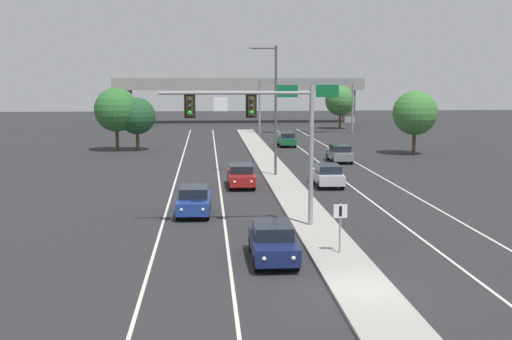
{
  "coord_description": "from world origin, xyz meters",
  "views": [
    {
      "loc": [
        -5.61,
        -22.33,
        7.71
      ],
      "look_at": [
        -3.2,
        9.25,
        3.2
      ],
      "focal_mm": 45.6,
      "sensor_mm": 36.0,
      "label": 1
    }
  ],
  "objects": [
    {
      "name": "car_receding_grey",
      "position": [
        6.59,
        36.31,
        0.82
      ],
      "size": [
        1.84,
        4.48,
        1.58
      ],
      "color": "slate",
      "rests_on": "ground"
    },
    {
      "name": "edge_stripe_right",
      "position": [
        8.0,
        25.0,
        0.0
      ],
      "size": [
        0.14,
        100.0,
        0.01
      ],
      "primitive_type": "cube",
      "color": "silver",
      "rests_on": "ground"
    },
    {
      "name": "overhead_signal_mast",
      "position": [
        -2.8,
        10.27,
        5.35
      ],
      "size": [
        7.79,
        0.44,
        7.2
      ],
      "color": "gray",
      "rests_on": "median_island"
    },
    {
      "name": "median_sign_post",
      "position": [
        0.12,
        4.83,
        1.59
      ],
      "size": [
        0.6,
        0.1,
        2.2
      ],
      "color": "gray",
      "rests_on": "median_island"
    },
    {
      "name": "lane_stripe_oncoming_center",
      "position": [
        -4.7,
        25.0,
        0.0
      ],
      "size": [
        0.14,
        100.0,
        0.01
      ],
      "primitive_type": "cube",
      "color": "silver",
      "rests_on": "ground"
    },
    {
      "name": "lane_stripe_receding_center",
      "position": [
        4.7,
        25.0,
        0.0
      ],
      "size": [
        0.14,
        100.0,
        0.01
      ],
      "primitive_type": "cube",
      "color": "silver",
      "rests_on": "ground"
    },
    {
      "name": "tree_far_right_a",
      "position": [
        15.25,
        41.51,
        4.2
      ],
      "size": [
        4.45,
        4.45,
        6.43
      ],
      "color": "#4C3823",
      "rests_on": "ground"
    },
    {
      "name": "car_oncoming_blue",
      "position": [
        -6.37,
        14.1,
        0.82
      ],
      "size": [
        1.92,
        4.51,
        1.58
      ],
      "color": "navy",
      "rests_on": "ground"
    },
    {
      "name": "overpass_bridge",
      "position": [
        0.0,
        89.87,
        5.78
      ],
      "size": [
        42.4,
        6.4,
        7.65
      ],
      "color": "gray",
      "rests_on": "ground"
    },
    {
      "name": "street_lamp_median",
      "position": [
        -0.47,
        27.87,
        5.79
      ],
      "size": [
        2.58,
        0.28,
        10.0
      ],
      "color": "#4C4C51",
      "rests_on": "median_island"
    },
    {
      "name": "tree_far_right_c",
      "position": [
        14.52,
        74.74,
        4.28
      ],
      "size": [
        4.53,
        4.53,
        6.55
      ],
      "color": "#4C3823",
      "rests_on": "ground"
    },
    {
      "name": "highway_sign_gantry",
      "position": [
        8.2,
        67.0,
        6.16
      ],
      "size": [
        13.28,
        0.42,
        7.5
      ],
      "color": "gray",
      "rests_on": "ground"
    },
    {
      "name": "car_oncoming_red",
      "position": [
        -3.2,
        23.29,
        0.82
      ],
      "size": [
        1.85,
        4.48,
        1.58
      ],
      "color": "maroon",
      "rests_on": "ground"
    },
    {
      "name": "edge_stripe_left",
      "position": [
        -8.0,
        25.0,
        0.0
      ],
      "size": [
        0.14,
        100.0,
        0.01
      ],
      "primitive_type": "cube",
      "color": "silver",
      "rests_on": "ground"
    },
    {
      "name": "car_receding_silver",
      "position": [
        3.0,
        23.12,
        0.82
      ],
      "size": [
        1.88,
        4.49,
        1.58
      ],
      "color": "#B7B7BC",
      "rests_on": "ground"
    },
    {
      "name": "car_receding_green",
      "position": [
        3.38,
        50.42,
        0.82
      ],
      "size": [
        1.83,
        4.47,
        1.58
      ],
      "color": "#195633",
      "rests_on": "ground"
    },
    {
      "name": "tree_far_left_c",
      "position": [
        -15.07,
        47.12,
        4.37
      ],
      "size": [
        4.63,
        4.63,
        6.69
      ],
      "color": "#4C3823",
      "rests_on": "ground"
    },
    {
      "name": "median_island",
      "position": [
        0.0,
        18.0,
        0.07
      ],
      "size": [
        2.4,
        110.0,
        0.15
      ],
      "primitive_type": "cube",
      "color": "#9E9B93",
      "rests_on": "ground"
    },
    {
      "name": "car_oncoming_navy",
      "position": [
        -2.86,
        4.36,
        0.82
      ],
      "size": [
        1.83,
        4.47,
        1.58
      ],
      "color": "#141E4C",
      "rests_on": "ground"
    },
    {
      "name": "tree_far_left_a",
      "position": [
        -12.96,
        47.26,
        3.69
      ],
      "size": [
        3.91,
        3.91,
        5.65
      ],
      "color": "#4C3823",
      "rests_on": "ground"
    },
    {
      "name": "ground_plane",
      "position": [
        0.0,
        0.0,
        0.0
      ],
      "size": [
        260.0,
        260.0,
        0.0
      ],
      "primitive_type": "plane",
      "color": "#28282B"
    }
  ]
}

